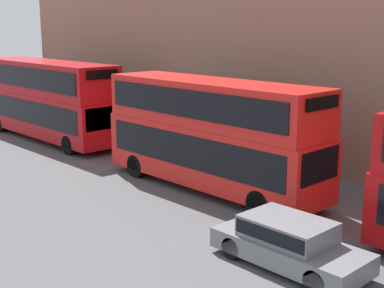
{
  "coord_description": "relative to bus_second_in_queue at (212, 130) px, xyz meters",
  "views": [
    {
      "loc": [
        -13.09,
        2.79,
        6.52
      ],
      "look_at": [
        0.48,
        17.21,
        2.05
      ],
      "focal_mm": 50.0,
      "sensor_mm": 36.0,
      "label": 1
    }
  ],
  "objects": [
    {
      "name": "car_hatchback",
      "position": [
        -3.4,
        -6.35,
        -1.71
      ],
      "size": [
        1.83,
        4.34,
        1.34
      ],
      "color": "slate",
      "rests_on": "ground"
    },
    {
      "name": "bus_second_in_queue",
      "position": [
        0.0,
        0.0,
        0.0
      ],
      "size": [
        2.59,
        10.08,
        4.38
      ],
      "color": "red",
      "rests_on": "ground"
    },
    {
      "name": "pedestrian",
      "position": [
        2.42,
        -2.55,
        -1.63
      ],
      "size": [
        0.36,
        0.36,
        1.71
      ],
      "color": "maroon",
      "rests_on": "ground"
    },
    {
      "name": "bus_third_in_queue",
      "position": [
        -0.0,
        13.12,
        0.04
      ],
      "size": [
        2.59,
        11.33,
        4.47
      ],
      "color": "#A80F14",
      "rests_on": "ground"
    }
  ]
}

